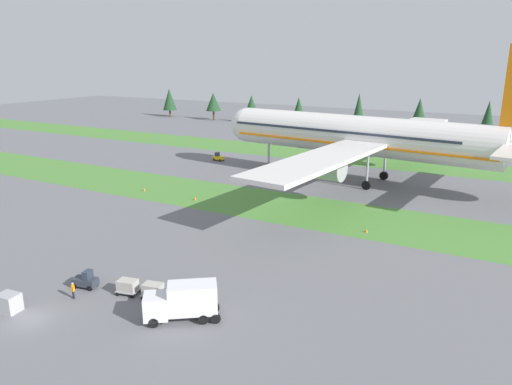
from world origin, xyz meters
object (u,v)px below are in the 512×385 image
Objects in this scene: airliner at (365,136)px; ground_crew_loader at (73,290)px; ground_crew_marshaller at (176,305)px; taxiway_marker_0 at (195,198)px; uld_container_1 at (9,303)px; taxiway_marker_1 at (144,189)px; taxiway_marker_2 at (366,230)px; cargo_dolly_lead at (128,286)px; cargo_dolly_second at (153,290)px; catering_truck at (183,301)px; baggage_tug at (86,280)px; pushback_tractor at (218,157)px; cargo_dolly_third at (179,293)px.

airliner is 61.43m from ground_crew_loader.
ground_crew_marshaller is (-1.11, -57.17, -8.25)m from airliner.
airliner is 34.51m from taxiway_marker_0.
taxiway_marker_1 is at bearing 114.28° from uld_container_1.
taxiway_marker_2 is (24.02, 37.67, -0.62)m from uld_container_1.
airliner is at bearing 36.94° from taxiway_marker_1.
cargo_dolly_lead reaches higher than taxiway_marker_2.
catering_truck is at bearing -122.28° from cargo_dolly_second.
ground_crew_marshaller reaches higher than cargo_dolly_lead.
baggage_tug is at bearing -124.92° from taxiway_marker_2.
pushback_tractor is 53.95m from taxiway_marker_2.
baggage_tug is at bearing 26.83° from pushback_tractor.
pushback_tractor is at bearing 95.22° from taxiway_marker_1.
cargo_dolly_third is at bearing -90.00° from cargo_dolly_second.
ground_crew_loader is at bearing 95.84° from ground_crew_marshaller.
taxiway_marker_2 is at bearing 57.48° from uld_container_1.
baggage_tug reaches higher than taxiway_marker_2.
taxiway_marker_0 is at bearing 3.34° from baggage_tug.
taxiway_marker_2 is (16.47, 29.59, -0.64)m from cargo_dolly_lead.
cargo_dolly_lead is at bearing -51.03° from taxiway_marker_1.
cargo_dolly_second is 3.56× the size of taxiway_marker_0.
taxiway_marker_1 is at bearing 178.29° from taxiway_marker_0.
pushback_tractor is at bearing 8.61° from baggage_tug.
cargo_dolly_third is 1.23× the size of uld_container_1.
pushback_tractor is at bearing -5.62° from catering_truck.
catering_truck is (8.06, -1.33, 1.03)m from cargo_dolly_lead.
uld_container_1 is at bearing 124.93° from cargo_dolly_lead.
cargo_dolly_lead is 0.90× the size of pushback_tractor.
cargo_dolly_second reaches higher than taxiway_marker_1.
ground_crew_loader is at bearing 63.43° from catering_truck.
taxiway_marker_0 is at bearing 11.87° from cargo_dolly_lead.
catering_truck reaches higher than pushback_tractor.
pushback_tractor is 71.27m from uld_container_1.
cargo_dolly_second is 3.99× the size of taxiway_marker_1.
taxiway_marker_1 is (-21.12, 34.63, -0.64)m from ground_crew_loader.
airliner reaches higher than uld_container_1.
taxiway_marker_0 reaches higher than taxiway_marker_2.
baggage_tug is at bearing 90.00° from cargo_dolly_third.
airliner is at bearing -14.39° from cargo_dolly_third.
pushback_tractor is (-27.94, 60.22, -0.10)m from cargo_dolly_lead.
baggage_tug reaches higher than ground_crew_marshaller.
baggage_tug is (-12.89, -57.34, -8.38)m from airliner.
cargo_dolly_lead is 3.99× the size of taxiway_marker_1.
baggage_tug is 1.14× the size of cargo_dolly_third.
ground_crew_loader is 2.51× the size of taxiway_marker_0.
catering_truck reaches higher than cargo_dolly_lead.
taxiway_marker_1 is (-25.30, 31.28, -0.61)m from cargo_dolly_lead.
uld_container_1 reaches higher than taxiway_marker_0.
baggage_tug is at bearing 90.00° from cargo_dolly_lead.
pushback_tractor is (-35.92, 3.92, -8.38)m from airliner.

